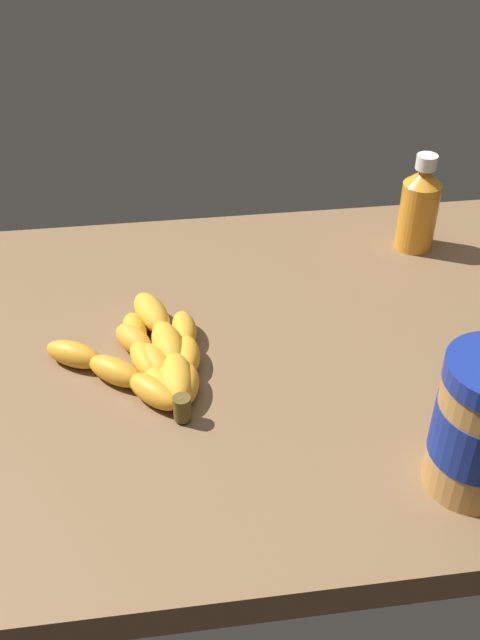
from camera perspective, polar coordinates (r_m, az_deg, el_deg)
The scene contains 3 objects.
ground_plane at distance 90.88cm, azimuth -1.11°, elevation -3.45°, with size 95.72×67.40×4.07cm, color brown.
banana_bunch at distance 86.76cm, azimuth -6.80°, elevation -2.92°, with size 19.15×23.34×3.65cm.
honey_bottle at distance 109.68cm, azimuth 13.92°, elevation 8.65°, with size 5.59×5.59×14.68cm.
Camera 1 is at (7.51, 68.51, 57.21)cm, focal length 40.64 mm.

